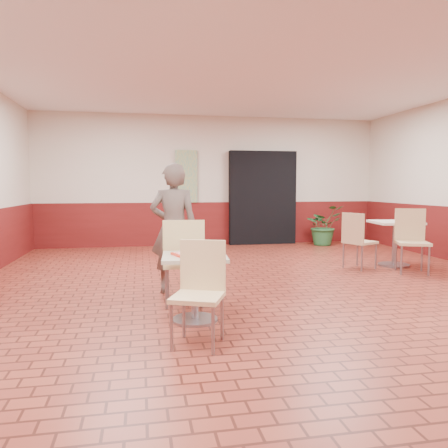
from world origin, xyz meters
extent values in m
cube|color=maroon|center=(0.00, 0.00, 0.00)|extent=(8.00, 10.00, 0.01)
cube|color=white|center=(0.00, 0.00, 3.00)|extent=(8.00, 10.00, 0.01)
cube|color=beige|center=(0.00, 5.00, 1.50)|extent=(8.00, 0.01, 3.00)
cube|color=#571110|center=(0.00, 4.98, 0.50)|extent=(8.00, 0.04, 1.00)
cube|color=black|center=(1.20, 4.88, 1.10)|extent=(1.60, 0.22, 2.20)
cube|color=gray|center=(-0.60, 4.94, 1.60)|extent=(0.50, 0.03, 1.20)
cube|color=#B8B194|center=(-1.11, -0.77, 0.66)|extent=(0.65, 0.65, 0.04)
cylinder|color=gray|center=(-1.11, -0.77, 0.32)|extent=(0.07, 0.07, 0.65)
cylinder|color=gray|center=(-1.11, -0.77, 0.01)|extent=(0.47, 0.47, 0.03)
cube|color=#E8C58B|center=(-1.17, -1.46, 0.43)|extent=(0.54, 0.54, 0.04)
cube|color=#E8C58B|center=(-1.10, -1.29, 0.67)|extent=(0.40, 0.19, 0.46)
cylinder|color=gray|center=(-1.41, -1.56, 0.20)|extent=(0.03, 0.03, 0.41)
cylinder|color=gray|center=(-1.08, -1.70, 0.20)|extent=(0.03, 0.03, 0.41)
cylinder|color=gray|center=(-1.27, -1.23, 0.20)|extent=(0.03, 0.03, 0.41)
cylinder|color=gray|center=(-0.94, -1.37, 0.20)|extent=(0.03, 0.03, 0.41)
cube|color=#E3CF88|center=(-1.16, -0.10, 0.47)|extent=(0.51, 0.51, 0.04)
cube|color=#E3CF88|center=(-1.18, -0.31, 0.75)|extent=(0.46, 0.08, 0.51)
cylinder|color=gray|center=(-0.94, 0.08, 0.23)|extent=(0.03, 0.03, 0.45)
cylinder|color=gray|center=(-1.33, 0.12, 0.23)|extent=(0.03, 0.03, 0.45)
cylinder|color=gray|center=(-0.98, -0.31, 0.23)|extent=(0.03, 0.03, 0.45)
cylinder|color=gray|center=(-1.37, -0.28, 0.23)|extent=(0.03, 0.03, 0.45)
imported|color=brown|center=(-1.23, 0.49, 0.84)|extent=(0.67, 0.49, 1.67)
cube|color=red|center=(-1.11, -0.77, 0.69)|extent=(0.40, 0.31, 0.02)
cube|color=#E18585|center=(-1.11, -0.77, 0.71)|extent=(0.36, 0.27, 0.00)
torus|color=#E9A355|center=(-1.18, -0.72, 0.72)|extent=(0.10, 0.10, 0.03)
ellipsoid|color=#BB7C36|center=(-1.03, -0.81, 0.73)|extent=(0.14, 0.08, 0.04)
cube|color=beige|center=(-1.03, -0.81, 0.75)|extent=(0.13, 0.07, 0.01)
ellipsoid|color=#C18A1A|center=(-1.10, -0.82, 0.72)|extent=(0.03, 0.03, 0.02)
cylinder|color=white|center=(-1.00, -0.66, 0.75)|extent=(0.06, 0.06, 0.08)
cylinder|color=blue|center=(-1.00, -0.66, 0.75)|extent=(0.07, 0.07, 0.02)
cube|color=beige|center=(2.67, 1.68, 0.76)|extent=(0.74, 0.74, 0.04)
cylinder|color=gray|center=(2.67, 1.68, 0.37)|extent=(0.08, 0.08, 0.74)
cylinder|color=gray|center=(2.67, 1.68, 0.02)|extent=(0.53, 0.53, 0.03)
cube|color=tan|center=(1.96, 1.57, 0.44)|extent=(0.57, 0.57, 0.04)
cube|color=tan|center=(1.78, 1.48, 0.70)|extent=(0.21, 0.41, 0.47)
cylinder|color=gray|center=(2.20, 1.47, 0.21)|extent=(0.03, 0.03, 0.42)
cylinder|color=gray|center=(2.05, 1.81, 0.21)|extent=(0.03, 0.03, 0.42)
cylinder|color=gray|center=(1.87, 1.32, 0.21)|extent=(0.03, 0.03, 0.42)
cylinder|color=gray|center=(1.71, 1.66, 0.21)|extent=(0.03, 0.03, 0.42)
cube|color=tan|center=(2.58, 1.04, 0.48)|extent=(0.61, 0.61, 0.04)
cube|color=tan|center=(2.66, 1.24, 0.76)|extent=(0.45, 0.20, 0.51)
cylinder|color=gray|center=(2.32, 0.93, 0.23)|extent=(0.03, 0.03, 0.46)
cylinder|color=gray|center=(2.70, 0.78, 0.23)|extent=(0.03, 0.03, 0.46)
cylinder|color=gray|center=(2.47, 1.30, 0.23)|extent=(0.03, 0.03, 0.46)
cylinder|color=gray|center=(2.84, 1.16, 0.23)|extent=(0.03, 0.03, 0.46)
imported|color=#255D2E|center=(2.54, 4.40, 0.47)|extent=(1.03, 0.96, 0.93)
camera|label=1|loc=(-1.64, -5.13, 1.38)|focal=35.00mm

